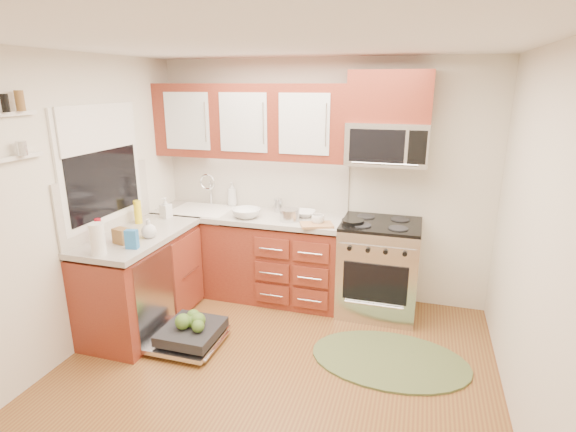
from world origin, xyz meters
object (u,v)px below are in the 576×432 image
(microwave, at_px, (387,144))
(bowl_a, at_px, (304,214))
(cup, at_px, (318,220))
(rug, at_px, (389,360))
(stock_pot, at_px, (290,215))
(dishwasher, at_px, (188,335))
(paper_towel_roll, at_px, (98,239))
(range, at_px, (379,268))
(upper_cabinets, at_px, (250,121))
(bowl_b, at_px, (246,213))
(sink, at_px, (202,221))
(skillet, at_px, (353,222))
(cutting_board, at_px, (317,225))

(microwave, bearing_deg, bowl_a, -176.66)
(bowl_a, distance_m, cup, 0.31)
(rug, height_order, stock_pot, stock_pot)
(stock_pot, distance_m, bowl_a, 0.21)
(dishwasher, bearing_deg, paper_towel_roll, -150.39)
(range, xyz_separation_m, dishwasher, (-1.54, -1.13, -0.38))
(stock_pot, bearing_deg, upper_cabinets, 152.77)
(range, distance_m, bowl_b, 1.45)
(sink, xyz_separation_m, bowl_b, (0.58, -0.13, 0.17))
(microwave, height_order, bowl_b, microwave)
(upper_cabinets, distance_m, skillet, 1.48)
(microwave, distance_m, bowl_a, 1.10)
(dishwasher, relative_size, cup, 5.62)
(upper_cabinets, distance_m, bowl_b, 0.95)
(upper_cabinets, xyz_separation_m, stock_pot, (0.51, -0.26, -0.89))
(sink, xyz_separation_m, bowl_a, (1.13, 0.08, 0.15))
(microwave, distance_m, dishwasher, 2.55)
(rug, distance_m, bowl_b, 1.97)
(rug, distance_m, paper_towel_roll, 2.60)
(bowl_a, relative_size, bowl_b, 0.80)
(range, bearing_deg, dishwasher, -143.73)
(stock_pot, bearing_deg, sink, 174.17)
(cutting_board, distance_m, paper_towel_roll, 1.96)
(upper_cabinets, xyz_separation_m, paper_towel_roll, (-0.70, -1.59, -0.82))
(stock_pot, bearing_deg, paper_towel_roll, -132.05)
(paper_towel_roll, relative_size, bowl_b, 0.89)
(range, bearing_deg, bowl_a, 174.77)
(cutting_board, bearing_deg, microwave, 28.96)
(skillet, distance_m, cutting_board, 0.35)
(microwave, relative_size, bowl_b, 2.60)
(microwave, bearing_deg, rug, -78.18)
(skillet, height_order, stock_pot, stock_pot)
(cutting_board, distance_m, bowl_a, 0.35)
(microwave, xyz_separation_m, bowl_a, (-0.80, -0.05, -0.75))
(sink, height_order, skillet, skillet)
(cup, bearing_deg, sink, 173.60)
(dishwasher, distance_m, bowl_b, 1.33)
(range, height_order, sink, range)
(upper_cabinets, relative_size, range, 2.16)
(cutting_board, distance_m, cup, 0.06)
(sink, height_order, paper_towel_roll, paper_towel_roll)
(stock_pot, distance_m, cutting_board, 0.32)
(sink, distance_m, bowl_a, 1.14)
(skillet, bearing_deg, bowl_a, 160.52)
(sink, relative_size, stock_pot, 3.11)
(upper_cabinets, bearing_deg, rug, -31.86)
(stock_pot, relative_size, paper_towel_roll, 0.76)
(dishwasher, bearing_deg, bowl_a, 58.44)
(cutting_board, bearing_deg, range, 19.40)
(range, bearing_deg, rug, -76.57)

